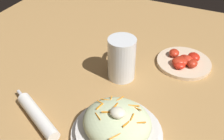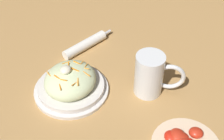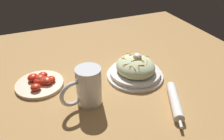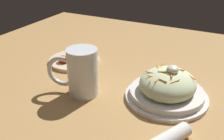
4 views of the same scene
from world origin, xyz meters
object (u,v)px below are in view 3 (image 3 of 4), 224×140
at_px(salad_plate, 135,69).
at_px(beer_mug, 88,88).
at_px(napkin_roll, 175,101).
at_px(tomato_plate, 40,82).

xyz_separation_m(salad_plate, beer_mug, (0.08, -0.22, 0.03)).
bearing_deg(napkin_roll, salad_plate, -168.39).
height_order(napkin_roll, tomato_plate, tomato_plate).
distance_m(salad_plate, napkin_roll, 0.21).
xyz_separation_m(napkin_roll, tomato_plate, (-0.30, -0.41, -0.00)).
xyz_separation_m(salad_plate, tomato_plate, (-0.09, -0.36, -0.02)).
height_order(beer_mug, tomato_plate, beer_mug).
relative_size(napkin_roll, tomato_plate, 1.10).
bearing_deg(beer_mug, napkin_roll, 64.60).
height_order(beer_mug, napkin_roll, beer_mug).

